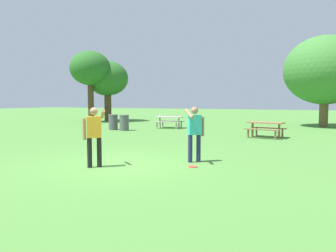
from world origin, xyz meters
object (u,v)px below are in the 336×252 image
frisbee (193,167)px  picnic_table_far (169,120)px  person_thrower (94,132)px  picnic_table_near (266,126)px  person_catcher (195,130)px  trash_can_beside_table (124,123)px  trash_can_further_along (113,122)px  tree_slender_mid (325,70)px  tree_far_right (108,79)px  tree_tall_left (90,69)px  tree_broad_center (107,80)px

frisbee → picnic_table_far: (-5.77, 11.38, 0.55)m
person_thrower → picnic_table_near: (3.26, 9.39, -0.40)m
person_catcher → picnic_table_far: 12.06m
trash_can_beside_table → trash_can_further_along: 0.87m
person_thrower → trash_can_beside_table: size_ratio=1.71×
person_thrower → picnic_table_near: size_ratio=0.85×
frisbee → tree_slender_mid: (3.55, 16.75, 3.87)m
tree_far_right → trash_can_further_along: bearing=-53.8°
trash_can_further_along → tree_far_right: (-5.21, 7.11, 3.23)m
picnic_table_near → trash_can_beside_table: (-8.39, 0.43, -0.08)m
person_catcher → tree_tall_left: size_ratio=0.27×
person_thrower → person_catcher: (2.25, 1.82, 0.00)m
person_thrower → tree_slender_mid: 19.08m
picnic_table_near → person_thrower: bearing=-109.2°
person_catcher → trash_can_further_along: (-8.24, 8.09, -0.48)m
tree_tall_left → tree_broad_center: tree_tall_left is taller
person_catcher → trash_can_beside_table: 10.89m
person_catcher → picnic_table_near: size_ratio=0.85×
picnic_table_near → tree_broad_center: tree_broad_center is taller
picnic_table_near → trash_can_beside_table: 8.40m
trash_can_beside_table → tree_tall_left: 9.70m
trash_can_further_along → tree_slender_mid: (11.99, 7.96, 3.40)m
tree_tall_left → frisbee: bearing=-45.0°
tree_broad_center → tree_far_right: (0.63, -0.70, 0.07)m
frisbee → tree_broad_center: tree_broad_center is taller
tree_slender_mid → person_catcher: bearing=-103.1°
person_catcher → trash_can_beside_table: size_ratio=1.71×
trash_can_beside_table → tree_far_right: 9.96m
trash_can_beside_table → tree_broad_center: (-6.70, 7.90, 3.16)m
person_thrower → frisbee: (2.45, 1.13, -0.95)m
person_thrower → trash_can_further_along: size_ratio=1.71×
picnic_table_near → trash_can_beside_table: size_ratio=2.01×
picnic_table_near → tree_tall_left: 16.82m
person_catcher → picnic_table_far: bearing=117.5°
picnic_table_near → trash_can_further_along: trash_can_further_along is taller
person_catcher → frisbee: 1.19m
frisbee → person_catcher: bearing=105.9°
frisbee → picnic_table_near: (0.81, 8.26, 0.55)m
person_catcher → tree_slender_mid: 16.74m
person_thrower → frisbee: bearing=24.7°
picnic_table_far → tree_far_right: size_ratio=0.35×
tree_far_right → tree_tall_left: bearing=-115.1°
frisbee → picnic_table_near: 8.32m
trash_can_beside_table → person_catcher: bearing=-47.3°
picnic_table_near → frisbee: bearing=-95.6°
trash_can_further_along → picnic_table_near: bearing=-3.2°
person_thrower → tree_broad_center: (-11.82, 17.72, 2.68)m
person_thrower → trash_can_further_along: person_thrower is taller
picnic_table_near → tree_slender_mid: (2.73, 8.48, 3.32)m
person_catcher → tree_tall_left: bearing=136.1°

